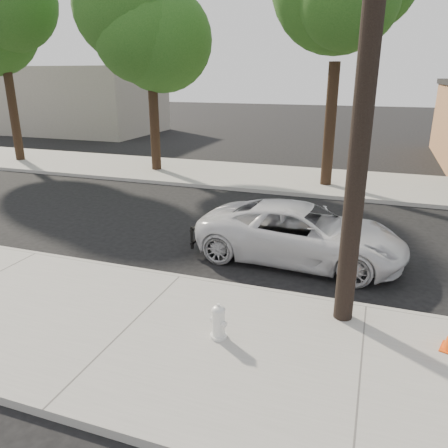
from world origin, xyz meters
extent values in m
plane|color=black|center=(0.00, 0.00, 0.00)|extent=(120.00, 120.00, 0.00)
cube|color=gray|center=(0.00, -4.30, 0.07)|extent=(90.00, 4.40, 0.15)
cube|color=gray|center=(0.00, 8.50, 0.07)|extent=(90.00, 5.00, 0.15)
cube|color=#9E9B93|center=(0.00, -2.10, 0.07)|extent=(90.00, 0.12, 0.16)
cube|color=gray|center=(-20.00, 20.00, 2.50)|extent=(14.00, 8.00, 5.00)
cylinder|color=black|center=(3.60, -2.70, 4.65)|extent=(0.34, 0.34, 9.00)
cylinder|color=black|center=(-14.00, 8.00, 2.40)|extent=(0.44, 0.44, 4.50)
sphere|color=#164513|center=(-14.00, 8.00, 6.15)|extent=(4.50, 4.50, 4.50)
sphere|color=#164513|center=(-13.40, 7.55, 7.35)|extent=(3.60, 3.60, 3.60)
cylinder|color=black|center=(-6.00, 8.20, 2.28)|extent=(0.44, 0.44, 4.25)
sphere|color=#164513|center=(-6.00, 8.20, 5.80)|extent=(4.20, 4.20, 4.20)
sphere|color=#164513|center=(-5.44, 7.78, 6.92)|extent=(3.36, 3.36, 3.36)
cylinder|color=black|center=(2.00, 7.80, 2.53)|extent=(0.44, 0.44, 4.75)
sphere|color=#164513|center=(2.00, 7.80, 6.50)|extent=(4.80, 4.80, 4.80)
imported|color=silver|center=(2.31, 0.05, 0.71)|extent=(5.21, 2.63, 1.41)
cylinder|color=silver|center=(1.65, -4.09, 0.18)|extent=(0.29, 0.29, 0.05)
cylinder|color=silver|center=(1.65, -4.09, 0.40)|extent=(0.22, 0.22, 0.50)
ellipsoid|color=silver|center=(1.65, -4.09, 0.67)|extent=(0.24, 0.24, 0.17)
cylinder|color=silver|center=(1.65, -4.09, 0.45)|extent=(0.33, 0.20, 0.10)
cylinder|color=silver|center=(1.65, -4.09, 0.45)|extent=(0.18, 0.20, 0.13)
camera|label=1|loc=(3.88, -10.16, 4.43)|focal=35.00mm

